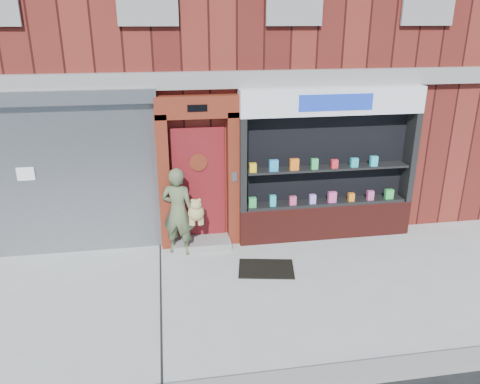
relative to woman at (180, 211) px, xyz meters
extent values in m
plane|color=#9E9E99|center=(1.15, -1.54, -0.84)|extent=(80.00, 80.00, 0.00)
cube|color=gray|center=(1.15, -3.69, -0.78)|extent=(60.00, 0.30, 0.12)
cube|color=#501612|center=(1.15, 4.46, 3.16)|extent=(12.00, 8.00, 8.00)
cube|color=gray|center=(1.15, 0.38, 2.31)|extent=(12.00, 0.16, 0.30)
cube|color=gray|center=(-1.85, 0.40, 0.56)|extent=(3.00, 0.10, 2.80)
cube|color=slate|center=(-1.85, 0.34, 2.08)|extent=(3.10, 0.30, 0.24)
cube|color=white|center=(-2.65, 0.34, 0.76)|extent=(0.30, 0.01, 0.24)
cube|color=#611D10|center=(-0.25, 0.32, 0.46)|extent=(0.22, 0.28, 2.60)
cube|color=#611D10|center=(1.05, 0.32, 0.46)|extent=(0.22, 0.28, 2.60)
cube|color=#611D10|center=(0.40, 0.32, 1.86)|extent=(1.50, 0.28, 0.40)
cube|color=black|center=(0.40, 0.17, 1.86)|extent=(0.35, 0.01, 0.12)
cube|color=maroon|center=(0.40, 0.43, 0.36)|extent=(1.00, 0.06, 2.20)
cylinder|color=black|center=(0.40, 0.39, 0.81)|extent=(0.28, 0.02, 0.28)
cylinder|color=#611D10|center=(0.40, 0.38, 0.81)|extent=(0.34, 0.02, 0.34)
cube|color=gray|center=(0.40, 0.16, -0.77)|extent=(1.10, 0.55, 0.15)
cube|color=slate|center=(1.05, 0.17, 0.56)|extent=(0.10, 0.02, 0.18)
cube|color=#541813|center=(2.90, 0.26, -0.49)|extent=(3.50, 0.40, 0.70)
cube|color=black|center=(1.21, 0.26, 0.76)|extent=(0.12, 0.40, 1.80)
cube|color=black|center=(4.59, 0.26, 0.76)|extent=(0.12, 0.40, 1.80)
cube|color=black|center=(2.90, 0.45, 0.76)|extent=(3.30, 0.03, 1.80)
cube|color=black|center=(2.90, 0.26, -0.11)|extent=(3.20, 0.36, 0.06)
cube|color=black|center=(2.90, 0.26, 0.61)|extent=(3.20, 0.36, 0.04)
cube|color=white|center=(2.90, 0.26, 1.91)|extent=(3.50, 0.40, 0.50)
cube|color=#1939BE|center=(2.90, 0.06, 1.91)|extent=(1.40, 0.01, 0.30)
cube|color=green|center=(1.40, 0.18, 0.02)|extent=(0.14, 0.09, 0.20)
cube|color=#25B4BD|center=(1.80, 0.18, 0.03)|extent=(0.11, 0.09, 0.22)
cube|color=#CF456C|center=(2.20, 0.18, 0.00)|extent=(0.13, 0.09, 0.17)
cube|color=#AB82EA|center=(2.60, 0.18, 0.01)|extent=(0.12, 0.09, 0.18)
cube|color=#D8488E|center=(3.00, 0.18, 0.03)|extent=(0.16, 0.09, 0.22)
cube|color=orange|center=(3.40, 0.18, 0.00)|extent=(0.12, 0.09, 0.16)
cube|color=#D8488D|center=(3.80, 0.18, 0.01)|extent=(0.13, 0.09, 0.19)
cube|color=green|center=(4.20, 0.18, 0.02)|extent=(0.17, 0.09, 0.19)
cube|color=yellow|center=(1.40, 0.18, 0.71)|extent=(0.13, 0.09, 0.17)
cube|color=#2996D0|center=(1.80, 0.18, 0.74)|extent=(0.17, 0.09, 0.22)
cube|color=orange|center=(2.20, 0.18, 0.74)|extent=(0.17, 0.09, 0.22)
cube|color=green|center=(2.60, 0.18, 0.73)|extent=(0.13, 0.09, 0.20)
cube|color=red|center=(3.00, 0.18, 0.71)|extent=(0.12, 0.09, 0.17)
cube|color=#23B0B1|center=(3.40, 0.18, 0.72)|extent=(0.14, 0.09, 0.18)
cube|color=#28BBCC|center=(3.80, 0.18, 0.73)|extent=(0.14, 0.09, 0.20)
imported|color=#525D3D|center=(-0.03, 0.01, 0.00)|extent=(0.72, 0.61, 1.68)
sphere|color=tan|center=(0.30, -0.13, 0.01)|extent=(0.30, 0.30, 0.30)
sphere|color=tan|center=(0.30, -0.18, 0.19)|extent=(0.20, 0.20, 0.20)
sphere|color=tan|center=(0.24, -0.18, 0.27)|extent=(0.07, 0.07, 0.07)
sphere|color=tan|center=(0.36, -0.18, 0.27)|extent=(0.07, 0.07, 0.07)
cylinder|color=tan|center=(0.20, -0.13, -0.14)|extent=(0.07, 0.07, 0.18)
cylinder|color=tan|center=(0.39, -0.13, -0.14)|extent=(0.07, 0.07, 0.18)
cylinder|color=tan|center=(0.24, -0.15, -0.14)|extent=(0.07, 0.07, 0.18)
cylinder|color=tan|center=(0.36, -0.15, -0.14)|extent=(0.07, 0.07, 0.18)
cube|color=black|center=(1.45, -0.89, -0.83)|extent=(1.08, 0.85, 0.02)
camera|label=1|loc=(-0.20, -8.01, 3.31)|focal=35.00mm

